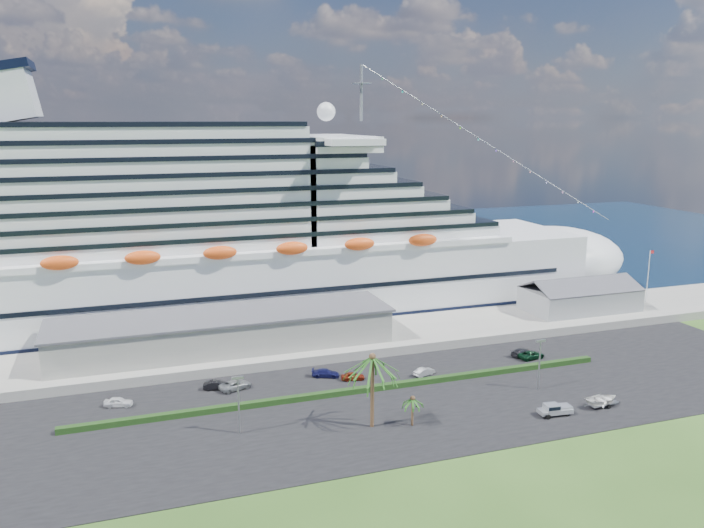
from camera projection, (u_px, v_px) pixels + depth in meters
name	position (u px, v px, depth m)	size (l,w,h in m)	color
ground	(449.00, 429.00, 96.10)	(420.00, 420.00, 0.00)	#294818
asphalt_lot	(416.00, 399.00, 106.25)	(140.00, 38.00, 0.12)	black
wharf	(354.00, 338.00, 132.86)	(240.00, 20.00, 1.80)	gray
water	(260.00, 256.00, 216.19)	(420.00, 160.00, 0.02)	#0B2032
cruise_ship	(221.00, 244.00, 144.82)	(191.00, 38.00, 54.00)	silver
terminal_building	(224.00, 331.00, 123.98)	(61.00, 15.00, 6.30)	gray
port_shed	(580.00, 298.00, 148.84)	(24.00, 12.31, 7.37)	gray
flagpole	(648.00, 275.00, 153.83)	(1.08, 0.16, 12.00)	silver
hedge	(357.00, 390.00, 108.19)	(88.00, 1.10, 0.90)	black
lamp_post_left	(238.00, 398.00, 93.38)	(1.60, 0.35, 8.27)	gray
lamp_post_right	(540.00, 358.00, 108.80)	(1.60, 0.35, 8.27)	gray
palm_tall	(372.00, 365.00, 94.66)	(8.82, 8.82, 11.13)	#47301E
palm_short	(413.00, 402.00, 96.20)	(3.53, 3.53, 4.56)	#47301E
parked_car_0	(118.00, 402.00, 103.08)	(1.69, 4.21, 1.43)	white
parked_car_1	(217.00, 385.00, 109.68)	(1.49, 4.27, 1.41)	black
parked_car_2	(235.00, 385.00, 109.62)	(2.42, 5.24, 1.46)	gray
parked_car_3	(326.00, 373.00, 114.90)	(1.88, 4.62, 1.34)	#16184F
parked_car_4	(353.00, 376.00, 113.54)	(1.58, 3.93, 1.34)	maroon
parked_car_5	(424.00, 372.00, 115.57)	(1.41, 4.03, 1.33)	#989A9F
parked_car_6	(531.00, 355.00, 123.61)	(2.29, 4.96, 1.38)	black
parked_car_7	(521.00, 352.00, 125.25)	(1.91, 4.70, 1.36)	#222227
pickup_truck	(555.00, 409.00, 99.97)	(5.22, 2.33, 1.79)	black
boat_trailer	(603.00, 399.00, 102.95)	(6.25, 4.38, 1.75)	gray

